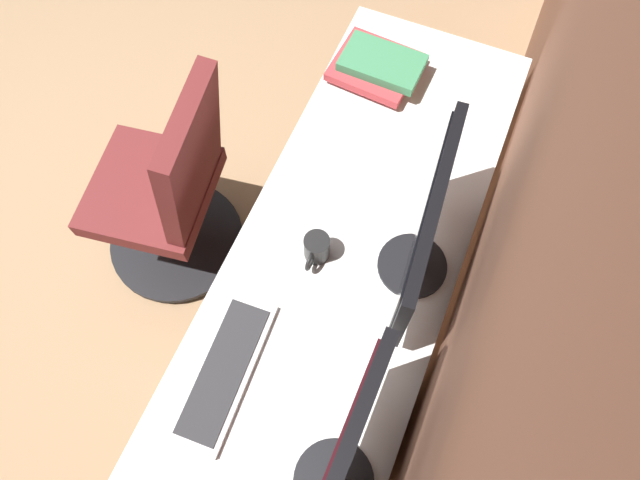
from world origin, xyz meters
The scene contains 10 objects.
floor_plane centered at (0.00, 0.00, 0.00)m, with size 5.59×5.59×0.00m, color #9E7A56.
wall_back centered at (0.00, 2.02, 1.30)m, with size 5.26×0.10×2.60m, color brown.
desk centered at (0.11, 1.63, 0.66)m, with size 2.02×0.64×0.73m.
drawer_pedestal centered at (0.41, 1.66, 0.35)m, with size 0.40×0.51×0.69m.
monitor_primary centered at (-0.01, 1.81, 0.97)m, with size 0.55×0.20×0.41m.
monitor_secondary centered at (0.61, 1.82, 1.00)m, with size 0.55×0.20×0.47m.
keyboard_main centered at (0.47, 1.46, 0.74)m, with size 0.43×0.16×0.02m.
book_stack_near centered at (-0.63, 1.48, 0.77)m, with size 0.26×0.30×0.08m.
coffee_mug centered at (0.07, 1.55, 0.77)m, with size 0.11×0.07×0.09m.
office_chair centered at (-0.05, 0.93, 0.46)m, with size 0.56×0.58×0.97m.
Camera 1 is at (0.68, 1.82, 2.28)m, focal length 32.65 mm.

